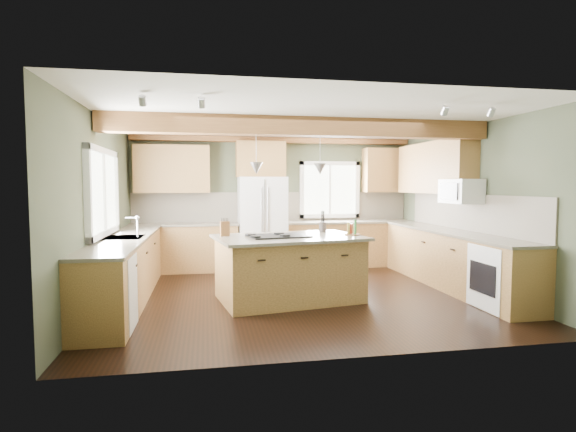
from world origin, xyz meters
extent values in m
plane|color=black|center=(0.00, 0.00, 0.00)|extent=(5.60, 5.60, 0.00)
plane|color=silver|center=(0.00, 0.00, 2.60)|extent=(5.60, 5.60, 0.00)
plane|color=#3E4631|center=(0.00, 2.50, 1.30)|extent=(5.60, 0.00, 5.60)
plane|color=#3E4631|center=(-2.80, 0.00, 1.30)|extent=(0.00, 5.00, 5.00)
plane|color=#3E4631|center=(2.80, 0.00, 1.30)|extent=(0.00, 5.00, 5.00)
cube|color=brown|center=(0.00, -0.25, 2.47)|extent=(5.55, 0.26, 0.26)
cube|color=brown|center=(0.00, 2.40, 2.54)|extent=(5.55, 0.20, 0.10)
cube|color=brown|center=(0.00, 2.48, 1.21)|extent=(5.58, 0.03, 0.58)
cube|color=brown|center=(2.78, 0.05, 1.21)|extent=(0.03, 3.70, 0.58)
cube|color=brown|center=(-1.79, 2.20, 0.44)|extent=(2.02, 0.60, 0.88)
cube|color=#474034|center=(-1.79, 2.20, 0.90)|extent=(2.06, 0.64, 0.04)
cube|color=brown|center=(1.49, 2.20, 0.44)|extent=(2.62, 0.60, 0.88)
cube|color=#474034|center=(1.49, 2.20, 0.90)|extent=(2.66, 0.64, 0.04)
cube|color=brown|center=(-2.50, 0.05, 0.44)|extent=(0.60, 3.70, 0.88)
cube|color=#474034|center=(-2.50, 0.05, 0.90)|extent=(0.64, 3.74, 0.04)
cube|color=brown|center=(2.50, 0.05, 0.44)|extent=(0.60, 3.70, 0.88)
cube|color=#474034|center=(2.50, 0.05, 0.90)|extent=(0.64, 3.74, 0.04)
cube|color=brown|center=(-1.99, 2.33, 1.95)|extent=(1.40, 0.35, 0.90)
cube|color=brown|center=(-0.30, 2.33, 2.15)|extent=(0.96, 0.35, 0.70)
cube|color=brown|center=(2.62, 0.90, 1.95)|extent=(0.35, 2.20, 0.90)
cube|color=brown|center=(2.30, 2.33, 1.95)|extent=(0.90, 0.35, 0.90)
cube|color=white|center=(-2.78, 0.05, 1.55)|extent=(0.04, 1.60, 1.05)
cube|color=white|center=(1.15, 2.48, 1.55)|extent=(1.10, 0.04, 1.00)
cube|color=#262628|center=(-2.50, 0.05, 0.91)|extent=(0.50, 0.65, 0.03)
cylinder|color=#B2B2B7|center=(-2.32, 0.05, 1.05)|extent=(0.02, 0.02, 0.28)
cube|color=white|center=(-2.49, -1.25, 0.43)|extent=(0.60, 0.60, 0.84)
cube|color=white|center=(2.49, -1.25, 0.43)|extent=(0.60, 0.72, 0.84)
cube|color=white|center=(2.58, -0.05, 1.55)|extent=(0.40, 0.70, 0.38)
cone|color=#B2B2B7|center=(-0.68, -0.33, 1.88)|extent=(0.18, 0.18, 0.16)
cone|color=#B2B2B7|center=(0.26, -0.17, 1.88)|extent=(0.18, 0.18, 0.16)
cube|color=white|center=(-0.30, 2.12, 0.90)|extent=(0.90, 0.74, 1.80)
cube|color=brown|center=(-0.21, -0.25, 0.44)|extent=(2.08, 1.47, 0.88)
cube|color=#474034|center=(-0.21, -0.25, 0.90)|extent=(2.23, 1.62, 0.04)
cube|color=black|center=(-0.37, -0.27, 0.93)|extent=(0.91, 0.68, 0.02)
cube|color=brown|center=(-1.11, -0.07, 1.03)|extent=(0.14, 0.11, 0.21)
cylinder|color=#3E3632|center=(0.41, 0.23, 1.00)|extent=(0.15, 0.15, 0.15)
camera|label=1|loc=(-1.37, -6.50, 1.65)|focal=28.00mm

